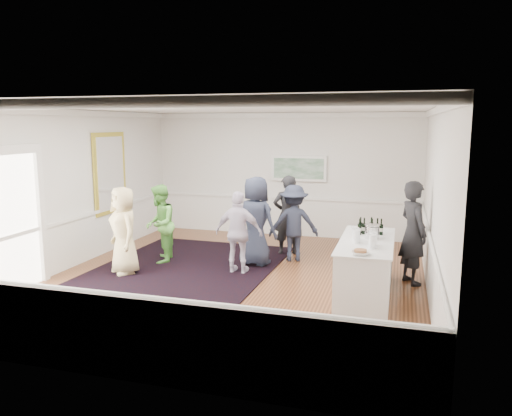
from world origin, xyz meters
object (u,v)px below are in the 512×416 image
(guest_tan, at_px, (124,231))
(guest_lilac, at_px, (239,233))
(guest_dark_b, at_px, (287,215))
(nut_bowl, at_px, (360,252))
(guest_dark_a, at_px, (294,223))
(ice_bucket, at_px, (372,232))
(serving_table, at_px, (366,267))
(bartender, at_px, (413,233))
(guest_green, at_px, (160,224))
(guest_navy, at_px, (256,221))

(guest_tan, height_order, guest_lilac, guest_tan)
(guest_dark_b, relative_size, nut_bowl, 6.46)
(guest_dark_a, relative_size, ice_bucket, 6.30)
(serving_table, relative_size, bartender, 1.24)
(guest_green, bearing_deg, guest_navy, 83.42)
(serving_table, height_order, guest_navy, guest_navy)
(guest_lilac, bearing_deg, guest_dark_a, -124.44)
(guest_dark_b, bearing_deg, nut_bowl, 94.37)
(serving_table, distance_m, nut_bowl, 1.12)
(guest_tan, relative_size, ice_bucket, 6.62)
(guest_dark_a, relative_size, nut_bowl, 5.90)
(ice_bucket, bearing_deg, guest_dark_b, 132.90)
(serving_table, height_order, guest_tan, guest_tan)
(guest_navy, height_order, nut_bowl, guest_navy)
(guest_dark_b, height_order, nut_bowl, guest_dark_b)
(guest_green, xyz_separation_m, guest_dark_a, (2.69, 0.93, -0.01))
(guest_tan, height_order, guest_green, guest_tan)
(guest_navy, bearing_deg, serving_table, 171.17)
(serving_table, bearing_deg, nut_bowl, -91.59)
(bartender, relative_size, guest_navy, 1.03)
(guest_green, bearing_deg, guest_lilac, 64.38)
(ice_bucket, bearing_deg, serving_table, -115.26)
(bartender, height_order, nut_bowl, bartender)
(nut_bowl, bearing_deg, guest_green, 156.64)
(guest_green, bearing_deg, guest_dark_a, 92.12)
(guest_tan, distance_m, guest_lilac, 2.24)
(ice_bucket, xyz_separation_m, nut_bowl, (-0.10, -1.15, -0.08))
(guest_tan, relative_size, guest_lilac, 1.06)
(guest_tan, relative_size, guest_green, 1.04)
(guest_dark_a, bearing_deg, guest_tan, 15.38)
(guest_tan, relative_size, guest_dark_b, 0.96)
(guest_green, relative_size, guest_navy, 0.89)
(serving_table, bearing_deg, guest_dark_a, 132.55)
(guest_lilac, height_order, guest_dark_a, guest_dark_a)
(guest_navy, bearing_deg, guest_green, 29.42)
(guest_tan, relative_size, guest_navy, 0.93)
(guest_tan, bearing_deg, nut_bowl, 28.23)
(guest_lilac, relative_size, nut_bowl, 5.86)
(serving_table, bearing_deg, guest_green, 168.67)
(guest_dark_b, relative_size, guest_navy, 0.97)
(guest_dark_b, bearing_deg, guest_green, 4.66)
(guest_navy, distance_m, nut_bowl, 3.20)
(guest_tan, relative_size, guest_dark_a, 1.05)
(nut_bowl, bearing_deg, ice_bucket, 84.92)
(guest_green, xyz_separation_m, guest_dark_b, (2.44, 1.41, 0.07))
(guest_green, xyz_separation_m, nut_bowl, (4.31, -1.86, 0.17))
(guest_green, height_order, guest_dark_b, guest_dark_b)
(nut_bowl, bearing_deg, guest_navy, 135.95)
(serving_table, xyz_separation_m, bartender, (0.77, 0.88, 0.47))
(serving_table, bearing_deg, guest_lilac, 166.76)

